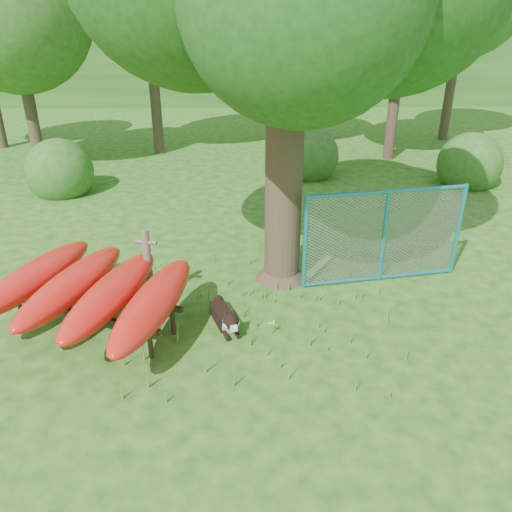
{
  "coord_description": "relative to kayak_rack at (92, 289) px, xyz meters",
  "views": [
    {
      "loc": [
        0.02,
        -5.88,
        4.39
      ],
      "look_at": [
        0.2,
        1.2,
        1.0
      ],
      "focal_mm": 35.0,
      "sensor_mm": 36.0,
      "label": 1
    }
  ],
  "objects": [
    {
      "name": "ground",
      "position": [
        2.28,
        -0.7,
        -0.72
      ],
      "size": [
        80.0,
        80.0,
        0.0
      ],
      "primitive_type": "plane",
      "color": "#205210",
      "rests_on": "ground"
    },
    {
      "name": "wooden_post",
      "position": [
        0.72,
        0.78,
        -0.01
      ],
      "size": [
        0.37,
        0.15,
        1.34
      ],
      "rotation": [
        0.0,
        0.0,
        -0.24
      ],
      "color": "brown",
      "rests_on": "ground"
    },
    {
      "name": "kayak_rack",
      "position": [
        0.0,
        0.0,
        0.0
      ],
      "size": [
        3.33,
        3.6,
        0.94
      ],
      "rotation": [
        0.0,
        0.0,
        -0.4
      ],
      "color": "black",
      "rests_on": "ground"
    },
    {
      "name": "husky_dog",
      "position": [
        1.99,
        0.02,
        -0.55
      ],
      "size": [
        0.52,
        1.03,
        0.47
      ],
      "rotation": [
        0.0,
        0.0,
        0.34
      ],
      "color": "black",
      "rests_on": "ground"
    },
    {
      "name": "fence_section",
      "position": [
        4.79,
        1.51,
        0.16
      ],
      "size": [
        2.96,
        0.61,
        2.92
      ],
      "rotation": [
        0.0,
        0.0,
        0.18
      ],
      "color": "teal",
      "rests_on": "ground"
    },
    {
      "name": "wildflower_clump",
      "position": [
        2.71,
        -0.2,
        -0.54
      ],
      "size": [
        0.1,
        0.09,
        0.22
      ],
      "rotation": [
        0.0,
        0.0,
        0.3
      ],
      "color": "#509531",
      "rests_on": "ground"
    },
    {
      "name": "bg_tree_a",
      "position": [
        -4.22,
        9.3,
        3.77
      ],
      "size": [
        4.4,
        4.4,
        6.7
      ],
      "color": "#3A2B1F",
      "rests_on": "ground"
    },
    {
      "name": "bg_tree_c",
      "position": [
        3.78,
        12.3,
        3.39
      ],
      "size": [
        4.0,
        4.0,
        6.12
      ],
      "color": "#3A2B1F",
      "rests_on": "ground"
    },
    {
      "name": "shrub_left",
      "position": [
        -2.72,
        6.8,
        -0.72
      ],
      "size": [
        1.8,
        1.8,
        1.8
      ],
      "primitive_type": "sphere",
      "color": "#27591C",
      "rests_on": "ground"
    },
    {
      "name": "shrub_right",
      "position": [
        8.78,
        7.3,
        -0.72
      ],
      "size": [
        1.8,
        1.8,
        1.8
      ],
      "primitive_type": "sphere",
      "color": "#27591C",
      "rests_on": "ground"
    },
    {
      "name": "shrub_mid",
      "position": [
        4.28,
        8.3,
        -0.72
      ],
      "size": [
        1.8,
        1.8,
        1.8
      ],
      "primitive_type": "sphere",
      "color": "#27591C",
      "rests_on": "ground"
    },
    {
      "name": "wooded_hillside",
      "position": [
        2.28,
        27.3,
        2.28
      ],
      "size": [
        80.0,
        12.0,
        6.0
      ],
      "primitive_type": "cube",
      "color": "#27591C",
      "rests_on": "ground"
    }
  ]
}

